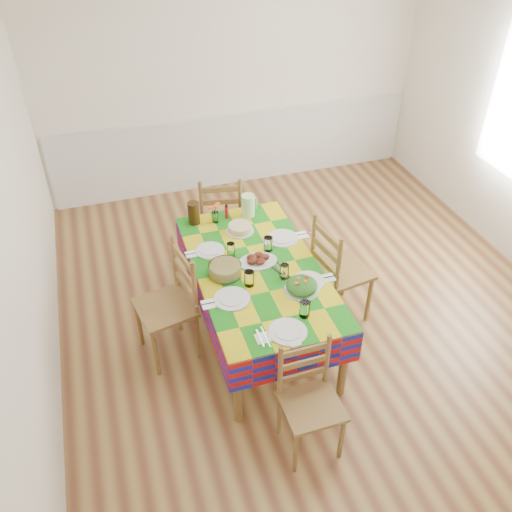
% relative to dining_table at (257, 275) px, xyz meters
% --- Properties ---
extents(room, '(4.58, 5.08, 2.78)m').
position_rel_dining_table_xyz_m(room, '(0.57, 0.15, 0.71)').
color(room, brown).
rests_on(room, ground).
extents(wainscot, '(4.41, 0.06, 0.92)m').
position_rel_dining_table_xyz_m(wainscot, '(0.57, 2.64, -0.15)').
color(wainscot, silver).
rests_on(wainscot, room).
extents(dining_table, '(0.99, 1.84, 0.72)m').
position_rel_dining_table_xyz_m(dining_table, '(0.00, 0.00, 0.00)').
color(dining_table, brown).
rests_on(dining_table, room).
extents(setting_near_head, '(0.45, 0.30, 0.13)m').
position_rel_dining_table_xyz_m(setting_near_head, '(0.04, -0.72, 0.11)').
color(setting_near_head, silver).
rests_on(setting_near_head, dining_table).
extents(setting_left_near, '(0.50, 0.30, 0.13)m').
position_rel_dining_table_xyz_m(setting_left_near, '(-0.24, -0.26, 0.11)').
color(setting_left_near, silver).
rests_on(setting_left_near, dining_table).
extents(setting_left_far, '(0.45, 0.27, 0.12)m').
position_rel_dining_table_xyz_m(setting_left_far, '(-0.26, 0.30, 0.10)').
color(setting_left_far, silver).
rests_on(setting_left_far, dining_table).
extents(setting_right_near, '(0.48, 0.28, 0.12)m').
position_rel_dining_table_xyz_m(setting_right_near, '(0.27, -0.25, 0.11)').
color(setting_right_near, silver).
rests_on(setting_right_near, dining_table).
extents(setting_right_far, '(0.52, 0.30, 0.13)m').
position_rel_dining_table_xyz_m(setting_right_far, '(0.28, 0.27, 0.11)').
color(setting_right_far, silver).
rests_on(setting_right_far, dining_table).
extents(meat_platter, '(0.33, 0.23, 0.06)m').
position_rel_dining_table_xyz_m(meat_platter, '(0.02, 0.07, 0.10)').
color(meat_platter, silver).
rests_on(meat_platter, dining_table).
extents(salad_platter, '(0.27, 0.27, 0.11)m').
position_rel_dining_table_xyz_m(salad_platter, '(0.24, -0.37, 0.12)').
color(salad_platter, silver).
rests_on(salad_platter, dining_table).
extents(pasta_bowl, '(0.26, 0.26, 0.10)m').
position_rel_dining_table_xyz_m(pasta_bowl, '(-0.27, -0.00, 0.13)').
color(pasta_bowl, white).
rests_on(pasta_bowl, dining_table).
extents(cake, '(0.24, 0.24, 0.07)m').
position_rel_dining_table_xyz_m(cake, '(0.01, 0.54, 0.11)').
color(cake, silver).
rests_on(cake, dining_table).
extents(serving_utensils, '(0.12, 0.26, 0.01)m').
position_rel_dining_table_xyz_m(serving_utensils, '(0.17, -0.11, 0.08)').
color(serving_utensils, black).
rests_on(serving_utensils, dining_table).
extents(flower_vase, '(0.12, 0.10, 0.20)m').
position_rel_dining_table_xyz_m(flower_vase, '(-0.16, 0.75, 0.16)').
color(flower_vase, white).
rests_on(flower_vase, dining_table).
extents(hot_sauce, '(0.03, 0.03, 0.14)m').
position_rel_dining_table_xyz_m(hot_sauce, '(-0.04, 0.79, 0.15)').
color(hot_sauce, red).
rests_on(hot_sauce, dining_table).
extents(green_pitcher, '(0.12, 0.12, 0.21)m').
position_rel_dining_table_xyz_m(green_pitcher, '(0.16, 0.77, 0.18)').
color(green_pitcher, '#B7E8A3').
rests_on(green_pitcher, dining_table).
extents(tea_pitcher, '(0.10, 0.10, 0.21)m').
position_rel_dining_table_xyz_m(tea_pitcher, '(-0.34, 0.80, 0.18)').
color(tea_pitcher, black).
rests_on(tea_pitcher, dining_table).
extents(name_card, '(0.08, 0.03, 0.02)m').
position_rel_dining_table_xyz_m(name_card, '(-0.01, -0.90, 0.09)').
color(name_card, silver).
rests_on(name_card, dining_table).
extents(chair_near, '(0.40, 0.38, 0.89)m').
position_rel_dining_table_xyz_m(chair_near, '(-0.00, -1.16, -0.20)').
color(chair_near, brown).
rests_on(chair_near, room).
extents(chair_far, '(0.50, 0.49, 0.98)m').
position_rel_dining_table_xyz_m(chair_far, '(-0.01, 1.16, -0.16)').
color(chair_far, brown).
rests_on(chair_far, room).
extents(chair_left, '(0.51, 0.53, 1.01)m').
position_rel_dining_table_xyz_m(chair_left, '(-0.73, 0.01, -0.14)').
color(chair_left, brown).
rests_on(chair_left, room).
extents(chair_right, '(0.49, 0.51, 1.02)m').
position_rel_dining_table_xyz_m(chair_right, '(0.73, -0.01, -0.14)').
color(chair_right, brown).
rests_on(chair_right, room).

